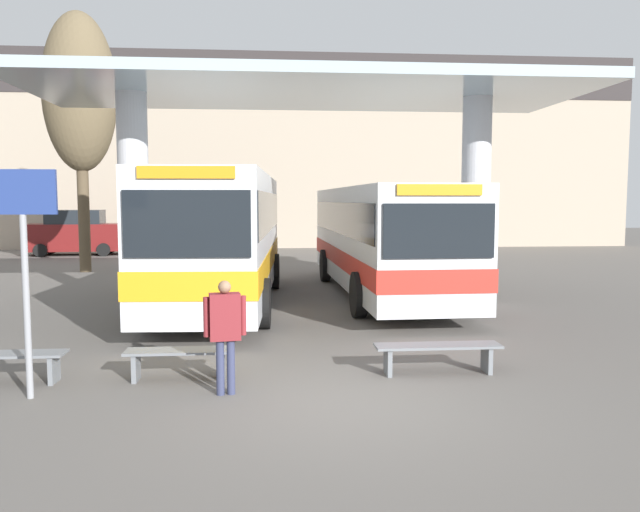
{
  "coord_description": "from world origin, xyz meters",
  "views": [
    {
      "loc": [
        -1.03,
        -8.09,
        2.71
      ],
      "look_at": [
        0.0,
        4.18,
        1.6
      ],
      "focal_mm": 35.0,
      "sensor_mm": 36.0,
      "label": 1
    }
  ],
  "objects_px": {
    "info_sign_platform": "(24,237)",
    "poplar_tree_behind_left": "(80,95)",
    "transit_bus_left_bay": "(223,233)",
    "waiting_bench_far_platform": "(7,361)",
    "parked_car_street": "(76,233)",
    "waiting_bench_mid_platform": "(438,351)",
    "waiting_bench_near_pillar": "(179,357)",
    "transit_bus_center_bay": "(381,235)",
    "pedestrian_waiting": "(225,325)"
  },
  "relations": [
    {
      "from": "waiting_bench_near_pillar",
      "to": "info_sign_platform",
      "type": "height_order",
      "value": "info_sign_platform"
    },
    {
      "from": "waiting_bench_near_pillar",
      "to": "info_sign_platform",
      "type": "xyz_separation_m",
      "value": [
        -1.92,
        -0.73,
        1.87
      ]
    },
    {
      "from": "poplar_tree_behind_left",
      "to": "waiting_bench_near_pillar",
      "type": "bearing_deg",
      "value": -69.41
    },
    {
      "from": "pedestrian_waiting",
      "to": "parked_car_street",
      "type": "height_order",
      "value": "parked_car_street"
    },
    {
      "from": "transit_bus_left_bay",
      "to": "poplar_tree_behind_left",
      "type": "relative_size",
      "value": 1.08
    },
    {
      "from": "transit_bus_left_bay",
      "to": "waiting_bench_mid_platform",
      "type": "height_order",
      "value": "transit_bus_left_bay"
    },
    {
      "from": "waiting_bench_near_pillar",
      "to": "parked_car_street",
      "type": "bearing_deg",
      "value": 109.97
    },
    {
      "from": "transit_bus_left_bay",
      "to": "pedestrian_waiting",
      "type": "xyz_separation_m",
      "value": [
        0.56,
        -7.66,
        -0.88
      ]
    },
    {
      "from": "info_sign_platform",
      "to": "poplar_tree_behind_left",
      "type": "xyz_separation_m",
      "value": [
        -3.62,
        15.48,
        4.38
      ]
    },
    {
      "from": "transit_bus_center_bay",
      "to": "parked_car_street",
      "type": "height_order",
      "value": "transit_bus_center_bay"
    },
    {
      "from": "transit_bus_center_bay",
      "to": "waiting_bench_far_platform",
      "type": "height_order",
      "value": "transit_bus_center_bay"
    },
    {
      "from": "transit_bus_center_bay",
      "to": "waiting_bench_near_pillar",
      "type": "bearing_deg",
      "value": 59.32
    },
    {
      "from": "transit_bus_left_bay",
      "to": "waiting_bench_far_platform",
      "type": "xyz_separation_m",
      "value": [
        -2.69,
        -6.87,
        -1.52
      ]
    },
    {
      "from": "waiting_bench_near_pillar",
      "to": "poplar_tree_behind_left",
      "type": "bearing_deg",
      "value": 110.59
    },
    {
      "from": "transit_bus_center_bay",
      "to": "pedestrian_waiting",
      "type": "bearing_deg",
      "value": 65.44
    },
    {
      "from": "transit_bus_left_bay",
      "to": "parked_car_street",
      "type": "relative_size",
      "value": 2.17
    },
    {
      "from": "pedestrian_waiting",
      "to": "transit_bus_center_bay",
      "type": "bearing_deg",
      "value": 58.25
    },
    {
      "from": "waiting_bench_near_pillar",
      "to": "poplar_tree_behind_left",
      "type": "relative_size",
      "value": 0.17
    },
    {
      "from": "transit_bus_center_bay",
      "to": "poplar_tree_behind_left",
      "type": "height_order",
      "value": "poplar_tree_behind_left"
    },
    {
      "from": "info_sign_platform",
      "to": "parked_car_street",
      "type": "height_order",
      "value": "info_sign_platform"
    },
    {
      "from": "waiting_bench_mid_platform",
      "to": "waiting_bench_far_platform",
      "type": "relative_size",
      "value": 1.18
    },
    {
      "from": "transit_bus_left_bay",
      "to": "pedestrian_waiting",
      "type": "height_order",
      "value": "transit_bus_left_bay"
    },
    {
      "from": "waiting_bench_mid_platform",
      "to": "pedestrian_waiting",
      "type": "height_order",
      "value": "pedestrian_waiting"
    },
    {
      "from": "waiting_bench_far_platform",
      "to": "waiting_bench_near_pillar",
      "type": "bearing_deg",
      "value": 0.0
    },
    {
      "from": "transit_bus_left_bay",
      "to": "parked_car_street",
      "type": "bearing_deg",
      "value": -58.88
    },
    {
      "from": "transit_bus_left_bay",
      "to": "info_sign_platform",
      "type": "bearing_deg",
      "value": 77.4
    },
    {
      "from": "transit_bus_left_bay",
      "to": "waiting_bench_near_pillar",
      "type": "relative_size",
      "value": 6.44
    },
    {
      "from": "waiting_bench_far_platform",
      "to": "info_sign_platform",
      "type": "relative_size",
      "value": 0.54
    },
    {
      "from": "transit_bus_center_bay",
      "to": "info_sign_platform",
      "type": "xyz_separation_m",
      "value": [
        -6.47,
        -8.91,
        0.5
      ]
    },
    {
      "from": "parked_car_street",
      "to": "transit_bus_left_bay",
      "type": "bearing_deg",
      "value": -65.45
    },
    {
      "from": "waiting_bench_mid_platform",
      "to": "parked_car_street",
      "type": "height_order",
      "value": "parked_car_street"
    },
    {
      "from": "waiting_bench_near_pillar",
      "to": "waiting_bench_far_platform",
      "type": "relative_size",
      "value": 0.96
    },
    {
      "from": "info_sign_platform",
      "to": "waiting_bench_mid_platform",
      "type": "bearing_deg",
      "value": 7.09
    },
    {
      "from": "transit_bus_center_bay",
      "to": "waiting_bench_mid_platform",
      "type": "distance_m",
      "value": 8.31
    },
    {
      "from": "info_sign_platform",
      "to": "parked_car_street",
      "type": "bearing_deg",
      "value": 105.02
    },
    {
      "from": "info_sign_platform",
      "to": "poplar_tree_behind_left",
      "type": "height_order",
      "value": "poplar_tree_behind_left"
    },
    {
      "from": "pedestrian_waiting",
      "to": "transit_bus_left_bay",
      "type": "bearing_deg",
      "value": 85.47
    },
    {
      "from": "waiting_bench_near_pillar",
      "to": "parked_car_street",
      "type": "xyz_separation_m",
      "value": [
        -8.08,
        22.23,
        0.73
      ]
    },
    {
      "from": "waiting_bench_near_pillar",
      "to": "poplar_tree_behind_left",
      "type": "height_order",
      "value": "poplar_tree_behind_left"
    },
    {
      "from": "waiting_bench_mid_platform",
      "to": "pedestrian_waiting",
      "type": "bearing_deg",
      "value": -166.24
    },
    {
      "from": "transit_bus_center_bay",
      "to": "waiting_bench_near_pillar",
      "type": "distance_m",
      "value": 9.46
    },
    {
      "from": "transit_bus_center_bay",
      "to": "info_sign_platform",
      "type": "bearing_deg",
      "value": 52.46
    },
    {
      "from": "waiting_bench_far_platform",
      "to": "parked_car_street",
      "type": "xyz_separation_m",
      "value": [
        -5.57,
        22.23,
        0.73
      ]
    },
    {
      "from": "transit_bus_center_bay",
      "to": "parked_car_street",
      "type": "distance_m",
      "value": 18.92
    },
    {
      "from": "waiting_bench_mid_platform",
      "to": "poplar_tree_behind_left",
      "type": "height_order",
      "value": "poplar_tree_behind_left"
    },
    {
      "from": "transit_bus_left_bay",
      "to": "pedestrian_waiting",
      "type": "bearing_deg",
      "value": 97.05
    },
    {
      "from": "waiting_bench_mid_platform",
      "to": "transit_bus_left_bay",
      "type": "bearing_deg",
      "value": 118.95
    },
    {
      "from": "waiting_bench_far_platform",
      "to": "poplar_tree_behind_left",
      "type": "distance_m",
      "value": 16.3
    },
    {
      "from": "waiting_bench_near_pillar",
      "to": "waiting_bench_mid_platform",
      "type": "height_order",
      "value": "same"
    },
    {
      "from": "transit_bus_center_bay",
      "to": "poplar_tree_behind_left",
      "type": "xyz_separation_m",
      "value": [
        -10.1,
        6.58,
        4.88
      ]
    }
  ]
}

